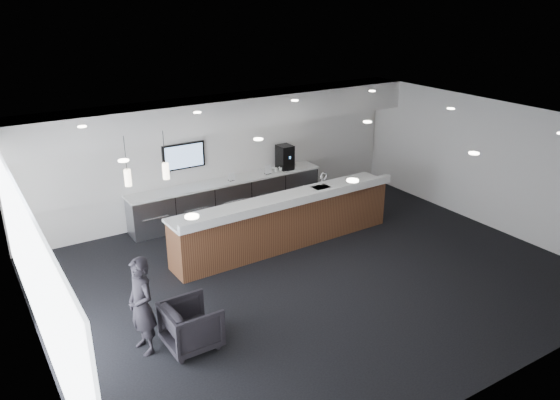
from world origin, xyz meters
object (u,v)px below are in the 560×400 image
coffee_machine (285,157)px  lounge_guest (142,306)px  service_counter (285,221)px  armchair (191,325)px

coffee_machine → lounge_guest: 6.77m
service_counter → lounge_guest: 4.43m
armchair → service_counter: bearing=-55.6°
service_counter → coffee_machine: bearing=56.1°
coffee_machine → armchair: (-4.62, -4.49, -0.88)m
service_counter → armchair: 4.00m
armchair → lounge_guest: 0.84m
service_counter → armchair: size_ratio=6.43×
service_counter → armchair: service_counter is taller
service_counter → coffee_machine: coffee_machine is taller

